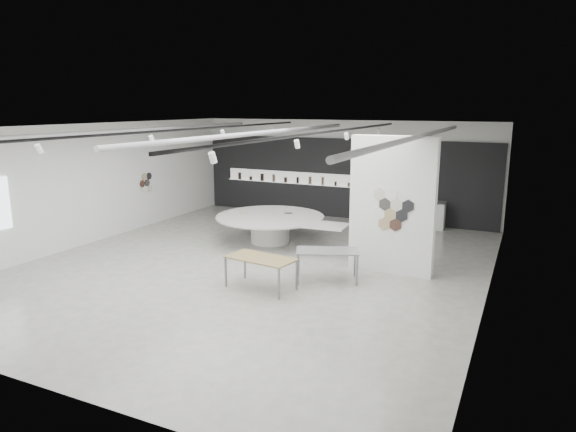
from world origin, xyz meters
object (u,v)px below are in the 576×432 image
at_px(partition_column, 392,206).
at_px(sample_table_wood, 261,260).
at_px(display_island, 272,225).
at_px(kitchen_counter, 421,214).
at_px(sample_table_stone, 327,253).

distance_m(partition_column, sample_table_wood, 3.75).
bearing_deg(display_island, partition_column, -19.38).
distance_m(display_island, kitchen_counter, 5.74).
height_order(display_island, sample_table_wood, display_island).
height_order(partition_column, display_island, partition_column).
bearing_deg(display_island, sample_table_stone, -44.12).
height_order(partition_column, kitchen_counter, partition_column).
xyz_separation_m(partition_column, sample_table_wood, (-2.50, -2.57, -1.08)).
height_order(partition_column, sample_table_wood, partition_column).
bearing_deg(sample_table_wood, kitchen_counter, 74.76).
relative_size(display_island, sample_table_stone, 2.63).
relative_size(partition_column, sample_table_wood, 2.04).
relative_size(sample_table_wood, sample_table_stone, 1.03).
bearing_deg(sample_table_wood, display_island, 113.49).
relative_size(partition_column, sample_table_stone, 2.10).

